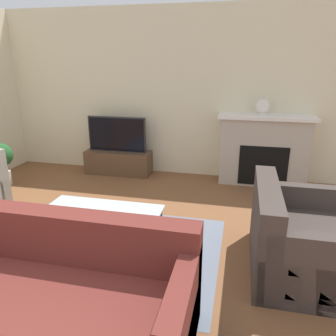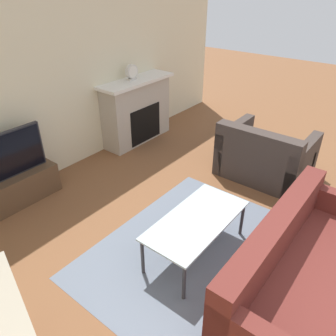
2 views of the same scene
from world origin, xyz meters
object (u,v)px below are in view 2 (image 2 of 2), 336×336
couch_sectional (302,276)px  coffee_table (197,222)px  couch_loveseat (264,157)px  mantel_clock (132,72)px  tv (5,156)px

couch_sectional → coffee_table: (-0.09, 1.07, 0.12)m
couch_loveseat → coffee_table: couch_loveseat is taller
couch_sectional → coffee_table: 1.08m
couch_sectional → coffee_table: couch_sectional is taller
couch_sectional → mantel_clock: size_ratio=8.02×
couch_loveseat → tv: bearing=50.2°
tv → couch_loveseat: 3.48m
tv → couch_sectional: 3.51m
couch_sectional → mantel_clock: (1.52, 3.46, 0.94)m
tv → couch_loveseat: (2.66, -2.21, -0.41)m
tv → coffee_table: 2.45m
tv → couch_loveseat: size_ratio=0.83×
couch_sectional → couch_loveseat: same height
couch_sectional → couch_loveseat: size_ratio=1.69×
tv → couch_sectional: (0.80, -3.40, -0.41)m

